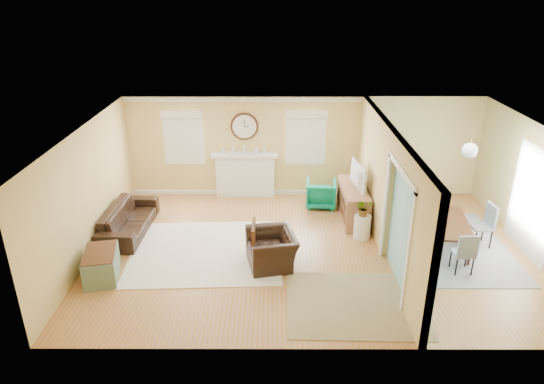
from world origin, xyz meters
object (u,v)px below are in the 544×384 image
at_px(sofa, 129,219).
at_px(dining_table, 446,234).
at_px(credenza, 353,203).
at_px(green_chair, 321,194).
at_px(eames_chair, 272,249).

xyz_separation_m(sofa, dining_table, (6.87, -0.63, -0.02)).
bearing_deg(dining_table, credenza, 61.99).
relative_size(sofa, green_chair, 2.86).
xyz_separation_m(sofa, credenza, (5.11, 0.71, 0.09)).
xyz_separation_m(sofa, green_chair, (4.41, 1.40, 0.03)).
bearing_deg(green_chair, sofa, 22.67).
distance_m(sofa, eames_chair, 3.47).
distance_m(sofa, green_chair, 4.63).
bearing_deg(credenza, dining_table, -37.11).
height_order(eames_chair, dining_table, eames_chair).
bearing_deg(credenza, eames_chair, -132.91).
bearing_deg(eames_chair, sofa, -124.55).
bearing_deg(credenza, green_chair, 134.97).
distance_m(green_chair, dining_table, 3.18).
relative_size(sofa, eames_chair, 2.05).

